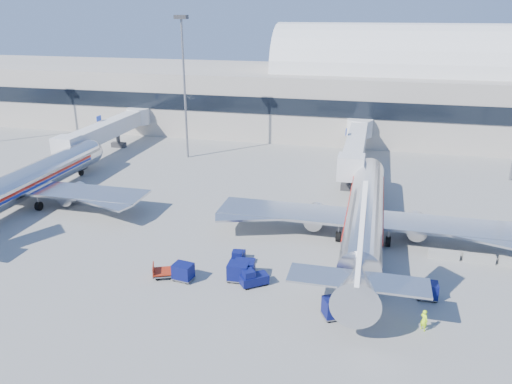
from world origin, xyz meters
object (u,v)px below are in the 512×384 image
(barrier_mid, at_px, (479,258))
(cart_train_c, at_px, (183,272))
(cart_open_red, at_px, (166,272))
(cart_train_b, at_px, (238,272))
(ramp_worker, at_px, (424,320))
(jetbridge_mid, at_px, (111,129))
(airliner_mid, at_px, (23,184))
(tug_left, at_px, (238,257))
(jetbridge_near, at_px, (356,143))
(airliner_main, at_px, (365,215))
(cart_train_a, at_px, (245,269))
(tug_right, at_px, (371,266))
(barrier_near, at_px, (444,255))
(mast_west, at_px, (184,67))
(tug_lead, at_px, (253,278))
(cart_solo_near, at_px, (335,307))
(cart_solo_far, at_px, (428,290))

(barrier_mid, bearing_deg, cart_train_c, -159.48)
(cart_open_red, bearing_deg, barrier_mid, -3.33)
(cart_train_b, distance_m, ramp_worker, 16.44)
(barrier_mid, bearing_deg, jetbridge_mid, 152.65)
(airliner_mid, xyz_separation_m, cart_train_b, (31.23, -11.54, -1.99))
(tug_left, bearing_deg, cart_open_red, 118.70)
(jetbridge_near, height_order, jetbridge_mid, same)
(airliner_main, distance_m, cart_train_c, 20.26)
(cart_train_a, relative_size, cart_train_c, 1.04)
(tug_right, relative_size, cart_train_b, 1.10)
(jetbridge_near, bearing_deg, barrier_near, -70.15)
(mast_west, distance_m, cart_train_b, 43.97)
(airliner_mid, height_order, jetbridge_near, airliner_mid)
(tug_lead, distance_m, cart_train_b, 1.59)
(mast_west, xyz_separation_m, barrier_near, (38.00, -28.00, -14.34))
(barrier_near, relative_size, cart_solo_near, 1.23)
(jetbridge_mid, relative_size, ramp_worker, 15.32)
(cart_open_red, bearing_deg, cart_solo_far, -17.82)
(barrier_mid, bearing_deg, cart_open_red, -160.97)
(tug_right, relative_size, tug_left, 0.93)
(jetbridge_mid, bearing_deg, cart_train_b, -48.37)
(mast_west, distance_m, tug_left, 40.96)
(barrier_near, relative_size, cart_train_c, 1.47)
(cart_solo_near, height_order, cart_open_red, cart_solo_near)
(mast_west, xyz_separation_m, cart_solo_far, (35.85, -36.07, -13.96))
(cart_train_b, relative_size, cart_solo_far, 1.14)
(cart_train_b, bearing_deg, ramp_worker, -15.65)
(airliner_main, distance_m, barrier_near, 8.74)
(jetbridge_mid, distance_m, barrier_mid, 62.81)
(tug_lead, distance_m, cart_solo_far, 15.18)
(jetbridge_mid, relative_size, cart_solo_near, 11.25)
(cart_solo_near, bearing_deg, cart_train_b, 130.88)
(airliner_main, bearing_deg, barrier_mid, -12.50)
(barrier_near, bearing_deg, tug_left, -163.52)
(jetbridge_near, bearing_deg, barrier_mid, -64.56)
(mast_west, bearing_deg, airliner_mid, -115.21)
(jetbridge_mid, distance_m, mast_west, 18.06)
(cart_train_a, relative_size, cart_solo_near, 0.87)
(barrier_mid, relative_size, cart_train_b, 1.47)
(jetbridge_mid, relative_size, tug_left, 11.33)
(mast_west, distance_m, cart_train_a, 43.57)
(cart_solo_near, bearing_deg, cart_solo_far, 4.93)
(tug_right, xyz_separation_m, cart_train_b, (-11.78, -4.64, 0.32))
(tug_left, distance_m, cart_train_c, 5.87)
(barrier_near, bearing_deg, jetbridge_near, 109.85)
(airliner_main, height_order, cart_solo_near, airliner_main)
(airliner_mid, distance_m, tug_right, 43.63)
(cart_solo_far, bearing_deg, cart_train_c, -176.04)
(airliner_mid, distance_m, jetbridge_mid, 26.43)
(airliner_main, height_order, cart_solo_far, airliner_main)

